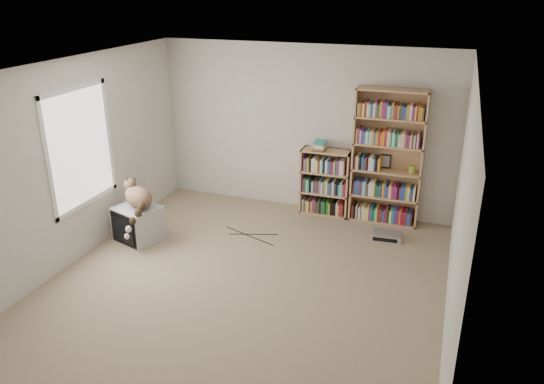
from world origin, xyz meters
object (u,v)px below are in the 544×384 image
(crt_tv, at_px, (139,224))
(dvd_player, at_px, (387,236))
(bookcase_short, at_px, (326,184))
(bookcase_tall, at_px, (387,161))
(cat, at_px, (137,201))

(crt_tv, distance_m, dvd_player, 3.42)
(crt_tv, height_order, bookcase_short, bookcase_short)
(bookcase_short, relative_size, dvd_player, 2.63)
(bookcase_tall, relative_size, dvd_player, 5.12)
(crt_tv, bearing_deg, bookcase_short, 57.05)
(crt_tv, height_order, dvd_player, crt_tv)
(crt_tv, bearing_deg, dvd_player, 38.18)
(bookcase_tall, relative_size, bookcase_short, 1.95)
(bookcase_tall, xyz_separation_m, dvd_player, (0.15, -0.59, -0.88))
(cat, bearing_deg, crt_tv, 175.69)
(bookcase_short, distance_m, dvd_player, 1.26)
(bookcase_tall, distance_m, bookcase_short, 1.00)
(cat, height_order, bookcase_tall, bookcase_tall)
(dvd_player, bearing_deg, bookcase_tall, 99.90)
(bookcase_tall, distance_m, dvd_player, 1.07)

